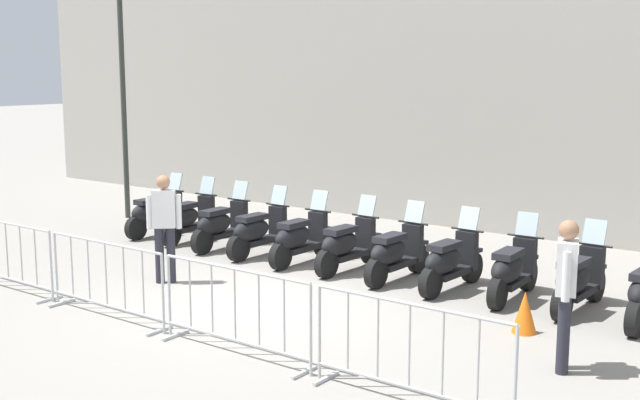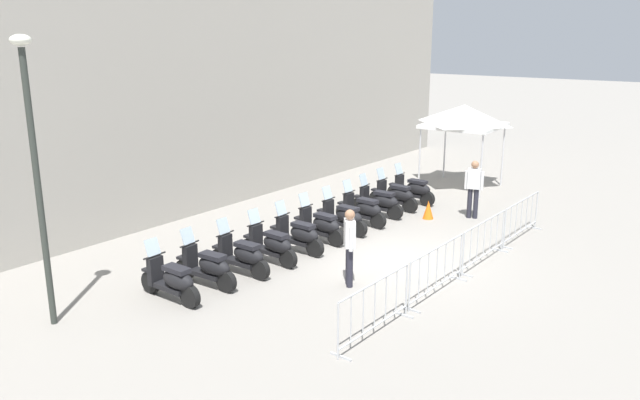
{
  "view_description": "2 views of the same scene",
  "coord_description": "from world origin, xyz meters",
  "px_view_note": "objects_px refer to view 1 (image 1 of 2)",
  "views": [
    {
      "loc": [
        6.74,
        -8.9,
        3.34
      ],
      "look_at": [
        -0.28,
        2.16,
        1.2
      ],
      "focal_mm": 44.47,
      "sensor_mm": 36.0,
      "label": 1
    },
    {
      "loc": [
        -13.14,
        -6.53,
        5.49
      ],
      "look_at": [
        0.68,
        2.63,
        0.98
      ],
      "focal_mm": 35.84,
      "sensor_mm": 36.0,
      "label": 2
    }
  ],
  "objects_px": {
    "motorcycle_9": "(578,281)",
    "officer_mid_plaza": "(566,286)",
    "motorcycle_4": "(300,239)",
    "motorcycle_6": "(395,254)",
    "motorcycle_2": "(221,225)",
    "traffic_cone": "(525,312)",
    "barrier_segment_3": "(409,354)",
    "motorcycle_0": "(156,214)",
    "barrier_segment_2": "(235,312)",
    "motorcycle_8": "(512,271)",
    "barrier_segment_1": "(106,280)",
    "barrier_segment_0": "(7,256)",
    "motorcycle_5": "(347,245)",
    "motorcycle_7": "(450,262)",
    "motorcycle_3": "(259,232)",
    "street_lamp": "(122,74)",
    "officer_near_row_end": "(164,222)",
    "motorcycle_1": "(189,219)"
  },
  "relations": [
    {
      "from": "motorcycle_2",
      "to": "traffic_cone",
      "type": "distance_m",
      "value": 6.65
    },
    {
      "from": "barrier_segment_3",
      "to": "motorcycle_0",
      "type": "bearing_deg",
      "value": 149.44
    },
    {
      "from": "motorcycle_8",
      "to": "barrier_segment_3",
      "type": "height_order",
      "value": "motorcycle_8"
    },
    {
      "from": "motorcycle_8",
      "to": "barrier_segment_2",
      "type": "bearing_deg",
      "value": -117.26
    },
    {
      "from": "motorcycle_2",
      "to": "officer_near_row_end",
      "type": "relative_size",
      "value": 1.0
    },
    {
      "from": "motorcycle_2",
      "to": "officer_near_row_end",
      "type": "height_order",
      "value": "officer_near_row_end"
    },
    {
      "from": "motorcycle_3",
      "to": "officer_mid_plaza",
      "type": "height_order",
      "value": "officer_mid_plaza"
    },
    {
      "from": "motorcycle_5",
      "to": "barrier_segment_3",
      "type": "height_order",
      "value": "motorcycle_5"
    },
    {
      "from": "traffic_cone",
      "to": "barrier_segment_2",
      "type": "bearing_deg",
      "value": -135.3
    },
    {
      "from": "motorcycle_0",
      "to": "motorcycle_5",
      "type": "height_order",
      "value": "same"
    },
    {
      "from": "motorcycle_0",
      "to": "barrier_segment_1",
      "type": "distance_m",
      "value": 5.51
    },
    {
      "from": "motorcycle_0",
      "to": "motorcycle_8",
      "type": "relative_size",
      "value": 1.0
    },
    {
      "from": "motorcycle_0",
      "to": "motorcycle_9",
      "type": "relative_size",
      "value": 1.0
    },
    {
      "from": "motorcycle_0",
      "to": "motorcycle_7",
      "type": "distance_m",
      "value": 6.77
    },
    {
      "from": "motorcycle_1",
      "to": "motorcycle_3",
      "type": "distance_m",
      "value": 1.93
    },
    {
      "from": "barrier_segment_2",
      "to": "officer_near_row_end",
      "type": "distance_m",
      "value": 3.59
    },
    {
      "from": "barrier_segment_0",
      "to": "motorcycle_9",
      "type": "bearing_deg",
      "value": 24.5
    },
    {
      "from": "barrier_segment_0",
      "to": "barrier_segment_2",
      "type": "relative_size",
      "value": 1.0
    },
    {
      "from": "motorcycle_4",
      "to": "motorcycle_6",
      "type": "distance_m",
      "value": 1.93
    },
    {
      "from": "barrier_segment_2",
      "to": "motorcycle_6",
      "type": "bearing_deg",
      "value": 88.82
    },
    {
      "from": "motorcycle_0",
      "to": "street_lamp",
      "type": "height_order",
      "value": "street_lamp"
    },
    {
      "from": "motorcycle_5",
      "to": "motorcycle_8",
      "type": "xyz_separation_m",
      "value": [
        2.91,
        -0.18,
        0.0
      ]
    },
    {
      "from": "motorcycle_1",
      "to": "officer_near_row_end",
      "type": "relative_size",
      "value": 1.0
    },
    {
      "from": "motorcycle_9",
      "to": "officer_mid_plaza",
      "type": "distance_m",
      "value": 2.42
    },
    {
      "from": "motorcycle_5",
      "to": "street_lamp",
      "type": "xyz_separation_m",
      "value": [
        -6.81,
        1.61,
        2.82
      ]
    },
    {
      "from": "officer_near_row_end",
      "to": "barrier_segment_1",
      "type": "bearing_deg",
      "value": -71.35
    },
    {
      "from": "motorcycle_9",
      "to": "traffic_cone",
      "type": "distance_m",
      "value": 1.32
    },
    {
      "from": "motorcycle_1",
      "to": "motorcycle_2",
      "type": "relative_size",
      "value": 1.0
    },
    {
      "from": "motorcycle_2",
      "to": "motorcycle_8",
      "type": "bearing_deg",
      "value": -3.98
    },
    {
      "from": "barrier_segment_1",
      "to": "traffic_cone",
      "type": "bearing_deg",
      "value": 25.93
    },
    {
      "from": "motorcycle_5",
      "to": "motorcycle_6",
      "type": "distance_m",
      "value": 0.97
    },
    {
      "from": "motorcycle_0",
      "to": "street_lamp",
      "type": "xyz_separation_m",
      "value": [
        -2.0,
        1.14,
        2.82
      ]
    },
    {
      "from": "motorcycle_2",
      "to": "motorcycle_8",
      "type": "height_order",
      "value": "same"
    },
    {
      "from": "motorcycle_5",
      "to": "motorcycle_6",
      "type": "xyz_separation_m",
      "value": [
        0.96,
        -0.11,
        0.0
      ]
    },
    {
      "from": "motorcycle_1",
      "to": "barrier_segment_3",
      "type": "height_order",
      "value": "motorcycle_1"
    },
    {
      "from": "motorcycle_4",
      "to": "motorcycle_5",
      "type": "bearing_deg",
      "value": -1.66
    },
    {
      "from": "motorcycle_4",
      "to": "motorcycle_0",
      "type": "bearing_deg",
      "value": 173.45
    },
    {
      "from": "motorcycle_7",
      "to": "barrier_segment_2",
      "type": "xyz_separation_m",
      "value": [
        -1.05,
        -3.93,
        0.07
      ]
    },
    {
      "from": "barrier_segment_0",
      "to": "street_lamp",
      "type": "bearing_deg",
      "value": 118.87
    },
    {
      "from": "motorcycle_3",
      "to": "officer_near_row_end",
      "type": "xyz_separation_m",
      "value": [
        -0.16,
        -2.27,
        0.53
      ]
    },
    {
      "from": "motorcycle_8",
      "to": "barrier_segment_0",
      "type": "bearing_deg",
      "value": -152.19
    },
    {
      "from": "motorcycle_6",
      "to": "barrier_segment_2",
      "type": "distance_m",
      "value": 4.0
    },
    {
      "from": "motorcycle_5",
      "to": "traffic_cone",
      "type": "xyz_separation_m",
      "value": [
        3.53,
        -1.49,
        -0.18
      ]
    },
    {
      "from": "motorcycle_4",
      "to": "motorcycle_9",
      "type": "distance_m",
      "value": 4.84
    },
    {
      "from": "motorcycle_0",
      "to": "motorcycle_4",
      "type": "relative_size",
      "value": 1.0
    },
    {
      "from": "motorcycle_8",
      "to": "motorcycle_9",
      "type": "bearing_deg",
      "value": -2.84
    },
    {
      "from": "motorcycle_5",
      "to": "motorcycle_7",
      "type": "distance_m",
      "value": 1.94
    },
    {
      "from": "motorcycle_3",
      "to": "street_lamp",
      "type": "xyz_separation_m",
      "value": [
        -4.88,
        1.48,
        2.82
      ]
    },
    {
      "from": "barrier_segment_2",
      "to": "traffic_cone",
      "type": "xyz_separation_m",
      "value": [
        2.65,
        2.62,
        -0.25
      ]
    },
    {
      "from": "motorcycle_6",
      "to": "motorcycle_1",
      "type": "bearing_deg",
      "value": 174.04
    }
  ]
}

